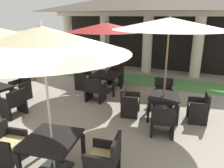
{
  "coord_description": "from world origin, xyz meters",
  "views": [
    {
      "loc": [
        2.79,
        -2.59,
        2.9
      ],
      "look_at": [
        0.22,
        3.3,
        0.82
      ],
      "focal_mm": 34.46,
      "sensor_mm": 36.0,
      "label": 1
    }
  ],
  "objects_px": {
    "patio_chair_far_back_west": "(82,78)",
    "potted_palm_left_edge": "(30,74)",
    "patio_chair_near_foreground_west": "(129,102)",
    "patio_chair_mid_right_west": "(8,145)",
    "patio_umbrella_near_foreground": "(169,24)",
    "patio_table_far_back": "(106,76)",
    "patio_chair_near_foreground_east": "(199,108)",
    "patio_chair_far_back_south": "(95,90)",
    "patio_table_near_foreground": "(163,99)",
    "patio_umbrella_mid_right": "(42,41)",
    "patio_umbrella_far_back": "(106,28)",
    "patio_chair_mid_left_east": "(14,103)",
    "patio_chair_near_foreground_north": "(163,93)",
    "patio_chair_mid_left_north": "(21,87)",
    "patio_table_mid_right": "(52,142)",
    "patio_chair_far_back_north": "(116,75)",
    "patio_chair_mid_right_east": "(105,161)",
    "patio_chair_near_foreground_south": "(163,121)"
  },
  "relations": [
    {
      "from": "patio_chair_far_back_west",
      "to": "potted_palm_left_edge",
      "type": "distance_m",
      "value": 2.83
    },
    {
      "from": "patio_chair_near_foreground_west",
      "to": "patio_chair_mid_right_west",
      "type": "relative_size",
      "value": 0.99
    },
    {
      "from": "patio_chair_mid_right_west",
      "to": "potted_palm_left_edge",
      "type": "relative_size",
      "value": 0.8
    },
    {
      "from": "patio_umbrella_near_foreground",
      "to": "patio_chair_far_back_west",
      "type": "distance_m",
      "value": 4.38
    },
    {
      "from": "patio_chair_near_foreground_west",
      "to": "patio_table_far_back",
      "type": "height_order",
      "value": "patio_chair_near_foreground_west"
    },
    {
      "from": "patio_chair_near_foreground_east",
      "to": "potted_palm_left_edge",
      "type": "bearing_deg",
      "value": 70.18
    },
    {
      "from": "patio_chair_far_back_south",
      "to": "potted_palm_left_edge",
      "type": "xyz_separation_m",
      "value": [
        -3.94,
        1.05,
        -0.11
      ]
    },
    {
      "from": "patio_table_near_foreground",
      "to": "patio_table_far_back",
      "type": "xyz_separation_m",
      "value": [
        -2.47,
        1.4,
        0.03
      ]
    },
    {
      "from": "patio_chair_near_foreground_east",
      "to": "patio_umbrella_near_foreground",
      "type": "bearing_deg",
      "value": 90.0
    },
    {
      "from": "patio_chair_near_foreground_west",
      "to": "patio_umbrella_mid_right",
      "type": "relative_size",
      "value": 0.28
    },
    {
      "from": "patio_chair_near_foreground_east",
      "to": "patio_umbrella_far_back",
      "type": "relative_size",
      "value": 0.3
    },
    {
      "from": "patio_umbrella_near_foreground",
      "to": "patio_chair_mid_right_west",
      "type": "height_order",
      "value": "patio_umbrella_near_foreground"
    },
    {
      "from": "patio_table_near_foreground",
      "to": "patio_table_far_back",
      "type": "bearing_deg",
      "value": 150.43
    },
    {
      "from": "patio_umbrella_near_foreground",
      "to": "patio_umbrella_mid_right",
      "type": "distance_m",
      "value": 3.45
    },
    {
      "from": "patio_chair_near_foreground_east",
      "to": "patio_chair_mid_left_east",
      "type": "relative_size",
      "value": 1.0
    },
    {
      "from": "patio_chair_near_foreground_north",
      "to": "patio_chair_mid_left_north",
      "type": "height_order",
      "value": "patio_chair_near_foreground_north"
    },
    {
      "from": "patio_table_mid_right",
      "to": "patio_chair_mid_right_west",
      "type": "distance_m",
      "value": 1.05
    },
    {
      "from": "patio_chair_far_back_south",
      "to": "patio_chair_near_foreground_north",
      "type": "bearing_deg",
      "value": 12.72
    },
    {
      "from": "patio_chair_mid_left_north",
      "to": "patio_chair_far_back_north",
      "type": "height_order",
      "value": "patio_chair_far_back_north"
    },
    {
      "from": "patio_table_mid_right",
      "to": "potted_palm_left_edge",
      "type": "xyz_separation_m",
      "value": [
        -4.86,
        4.5,
        -0.33
      ]
    },
    {
      "from": "patio_chair_mid_left_north",
      "to": "patio_chair_far_back_west",
      "type": "distance_m",
      "value": 2.33
    },
    {
      "from": "patio_chair_mid_right_east",
      "to": "patio_chair_far_back_west",
      "type": "xyz_separation_m",
      "value": [
        -3.06,
        4.3,
        0.02
      ]
    },
    {
      "from": "patio_chair_mid_right_west",
      "to": "patio_table_far_back",
      "type": "height_order",
      "value": "patio_chair_mid_right_west"
    },
    {
      "from": "patio_chair_mid_left_north",
      "to": "potted_palm_left_edge",
      "type": "height_order",
      "value": "potted_palm_left_edge"
    },
    {
      "from": "patio_table_near_foreground",
      "to": "patio_chair_mid_left_east",
      "type": "bearing_deg",
      "value": -157.83
    },
    {
      "from": "patio_chair_far_back_north",
      "to": "patio_chair_mid_right_east",
      "type": "bearing_deg",
      "value": 107.7
    },
    {
      "from": "patio_chair_near_foreground_west",
      "to": "patio_table_mid_right",
      "type": "bearing_deg",
      "value": -20.52
    },
    {
      "from": "patio_chair_near_foreground_north",
      "to": "patio_umbrella_near_foreground",
      "type": "bearing_deg",
      "value": 90.0
    },
    {
      "from": "patio_table_near_foreground",
      "to": "patio_umbrella_mid_right",
      "type": "bearing_deg",
      "value": -115.61
    },
    {
      "from": "patio_chair_near_foreground_south",
      "to": "patio_chair_near_foreground_east",
      "type": "bearing_deg",
      "value": 44.9
    },
    {
      "from": "patio_chair_near_foreground_north",
      "to": "patio_umbrella_far_back",
      "type": "xyz_separation_m",
      "value": [
        -2.29,
        0.43,
        2.04
      ]
    },
    {
      "from": "patio_chair_near_foreground_north",
      "to": "patio_chair_far_back_south",
      "type": "relative_size",
      "value": 1.05
    },
    {
      "from": "patio_umbrella_near_foreground",
      "to": "patio_umbrella_far_back",
      "type": "bearing_deg",
      "value": 150.43
    },
    {
      "from": "patio_umbrella_near_foreground",
      "to": "patio_chair_near_foreground_east",
      "type": "height_order",
      "value": "patio_umbrella_near_foreground"
    },
    {
      "from": "patio_chair_near_foreground_west",
      "to": "patio_table_mid_right",
      "type": "height_order",
      "value": "patio_chair_near_foreground_west"
    },
    {
      "from": "patio_umbrella_near_foreground",
      "to": "patio_chair_far_back_north",
      "type": "bearing_deg",
      "value": 135.7
    },
    {
      "from": "patio_chair_near_foreground_west",
      "to": "patio_chair_mid_left_north",
      "type": "distance_m",
      "value": 4.01
    },
    {
      "from": "patio_umbrella_near_foreground",
      "to": "patio_chair_far_back_south",
      "type": "bearing_deg",
      "value": 171.92
    },
    {
      "from": "patio_table_far_back",
      "to": "potted_palm_left_edge",
      "type": "bearing_deg",
      "value": -179.86
    },
    {
      "from": "patio_chair_mid_right_west",
      "to": "patio_chair_near_foreground_south",
      "type": "bearing_deg",
      "value": 121.96
    },
    {
      "from": "patio_chair_far_back_north",
      "to": "patio_chair_far_back_south",
      "type": "bearing_deg",
      "value": 90.0
    },
    {
      "from": "patio_chair_near_foreground_west",
      "to": "patio_chair_mid_left_north",
      "type": "xyz_separation_m",
      "value": [
        -4.0,
        -0.31,
        0.01
      ]
    },
    {
      "from": "patio_table_mid_right",
      "to": "patio_table_near_foreground",
      "type": "bearing_deg",
      "value": 64.39
    },
    {
      "from": "patio_table_mid_right",
      "to": "patio_chair_far_back_north",
      "type": "distance_m",
      "value": 5.67
    },
    {
      "from": "patio_chair_mid_left_east",
      "to": "patio_chair_mid_right_west",
      "type": "xyz_separation_m",
      "value": [
        1.56,
        -1.61,
        -0.01
      ]
    },
    {
      "from": "patio_chair_mid_left_north",
      "to": "patio_chair_mid_left_east",
      "type": "xyz_separation_m",
      "value": [
        0.9,
        -1.17,
        -0.0
      ]
    },
    {
      "from": "patio_table_mid_right",
      "to": "patio_umbrella_far_back",
      "type": "height_order",
      "value": "patio_umbrella_far_back"
    },
    {
      "from": "patio_umbrella_far_back",
      "to": "patio_table_far_back",
      "type": "bearing_deg",
      "value": 0.0
    },
    {
      "from": "patio_chair_near_foreground_south",
      "to": "patio_chair_far_back_south",
      "type": "relative_size",
      "value": 0.93
    },
    {
      "from": "patio_chair_near_foreground_south",
      "to": "patio_chair_mid_left_north",
      "type": "distance_m",
      "value": 5.17
    }
  ]
}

